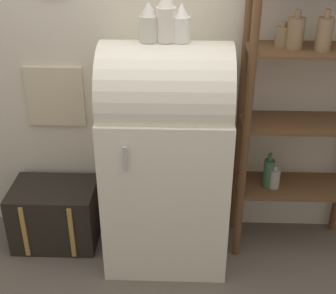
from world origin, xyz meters
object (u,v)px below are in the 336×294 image
suitcase_trunk (56,214)px  vase_right (182,24)px  vase_left (149,23)px  vase_center (166,17)px  refrigerator (166,154)px

suitcase_trunk → vase_right: bearing=-4.7°
vase_left → vase_center: bearing=0.6°
suitcase_trunk → refrigerator: bearing=-5.8°
vase_left → vase_right: vase_left is taller
refrigerator → vase_center: vase_center is taller
refrigerator → vase_center: (-0.00, 0.01, 0.85)m
suitcase_trunk → vase_center: size_ratio=2.00×
vase_left → vase_right: size_ratio=1.03×
refrigerator → vase_right: (0.09, 0.01, 0.82)m
vase_center → vase_left: bearing=-179.4°
refrigerator → vase_left: size_ratio=6.82×
vase_left → refrigerator: bearing=-6.8°
vase_left → vase_center: 0.10m
refrigerator → suitcase_trunk: bearing=174.2°
vase_center → vase_right: vase_center is taller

